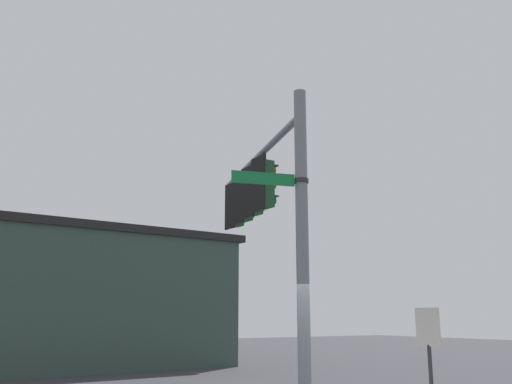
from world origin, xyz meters
TOP-DOWN VIEW (x-y plane):
  - signal_pole at (0.00, 0.00)m, footprint 0.23×0.23m
  - mast_arm at (-2.86, 0.82)m, footprint 5.77×1.77m
  - traffic_light_nearest_pole at (-2.21, 0.65)m, footprint 0.54×0.49m
  - traffic_light_mid_inner at (-3.07, 0.89)m, footprint 0.54×0.49m
  - traffic_light_mid_outer at (-3.92, 1.14)m, footprint 0.54×0.49m
  - traffic_light_arm_end at (-4.77, 1.38)m, footprint 0.54×0.49m
  - street_name_sign at (-0.12, -0.40)m, footprint 0.50×1.39m
  - storefront_building at (-14.65, -1.11)m, footprint 7.30×14.58m
  - historical_marker at (-0.11, 3.19)m, footprint 0.60×0.08m

SIDE VIEW (x-z plane):
  - historical_marker at x=-0.11m, z-range 0.34..2.47m
  - storefront_building at x=-14.65m, z-range 0.01..5.35m
  - signal_pole at x=0.00m, z-range 0.00..6.09m
  - street_name_sign at x=-0.12m, z-range 4.24..4.46m
  - traffic_light_nearest_pole at x=-2.21m, z-range 4.17..5.48m
  - traffic_light_mid_inner at x=-3.07m, z-range 4.17..5.48m
  - traffic_light_mid_outer at x=-3.92m, z-range 4.17..5.48m
  - traffic_light_arm_end at x=-4.77m, z-range 4.17..5.48m
  - mast_arm at x=-2.86m, z-range 5.52..5.66m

